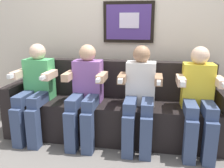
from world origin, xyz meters
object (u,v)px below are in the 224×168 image
(couch, at_px, (115,112))
(person_right_center, at_px, (140,93))
(person_rightmost, at_px, (199,96))
(person_left_center, at_px, (86,91))
(person_leftmost, at_px, (35,88))

(couch, distance_m, person_right_center, 0.45)
(person_rightmost, bearing_deg, person_left_center, 179.98)
(couch, bearing_deg, person_leftmost, -169.47)
(person_right_center, bearing_deg, person_rightmost, 0.00)
(person_right_center, relative_size, person_rightmost, 1.00)
(person_right_center, bearing_deg, couch, 150.85)
(person_leftmost, xyz_separation_m, person_rightmost, (1.82, 0.00, 0.00))
(couch, xyz_separation_m, person_left_center, (-0.30, -0.17, 0.29))
(couch, bearing_deg, person_rightmost, -10.53)
(person_leftmost, distance_m, person_rightmost, 1.82)
(person_left_center, bearing_deg, couch, 29.11)
(couch, relative_size, person_left_center, 2.32)
(person_leftmost, bearing_deg, person_left_center, 0.04)
(person_leftmost, bearing_deg, person_right_center, 0.00)
(person_leftmost, bearing_deg, couch, 10.53)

